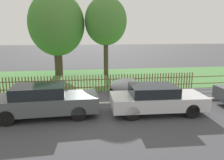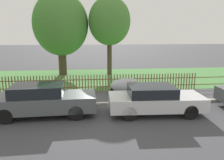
{
  "view_description": "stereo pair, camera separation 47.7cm",
  "coord_description": "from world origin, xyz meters",
  "px_view_note": "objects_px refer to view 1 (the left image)",
  "views": [
    {
      "loc": [
        -0.06,
        -10.43,
        3.57
      ],
      "look_at": [
        1.57,
        0.95,
        1.1
      ],
      "focal_mm": 35.0,
      "sensor_mm": 36.0,
      "label": 1
    },
    {
      "loc": [
        0.42,
        -10.49,
        3.57
      ],
      "look_at": [
        1.57,
        0.95,
        1.1
      ],
      "focal_mm": 35.0,
      "sensor_mm": 36.0,
      "label": 2
    }
  ],
  "objects_px": {
    "tree_mid_park": "(106,21)",
    "tree_behind_motorcycle": "(57,24)",
    "parked_car_navy_estate": "(44,101)",
    "covered_motorcycle": "(126,85)",
    "parked_car_red_compact": "(156,99)"
  },
  "relations": [
    {
      "from": "parked_car_red_compact",
      "to": "covered_motorcycle",
      "type": "distance_m",
      "value": 2.95
    },
    {
      "from": "parked_car_navy_estate",
      "to": "parked_car_red_compact",
      "type": "relative_size",
      "value": 1.07
    },
    {
      "from": "covered_motorcycle",
      "to": "tree_behind_motorcycle",
      "type": "xyz_separation_m",
      "value": [
        -4.42,
        7.21,
        3.66
      ]
    },
    {
      "from": "parked_car_navy_estate",
      "to": "tree_mid_park",
      "type": "relative_size",
      "value": 0.69
    },
    {
      "from": "covered_motorcycle",
      "to": "tree_behind_motorcycle",
      "type": "distance_m",
      "value": 9.22
    },
    {
      "from": "tree_mid_park",
      "to": "covered_motorcycle",
      "type": "bearing_deg",
      "value": -87.05
    },
    {
      "from": "covered_motorcycle",
      "to": "tree_mid_park",
      "type": "distance_m",
      "value": 7.86
    },
    {
      "from": "parked_car_navy_estate",
      "to": "covered_motorcycle",
      "type": "bearing_deg",
      "value": 30.12
    },
    {
      "from": "parked_car_red_compact",
      "to": "tree_behind_motorcycle",
      "type": "xyz_separation_m",
      "value": [
        -5.25,
        10.04,
        3.63
      ]
    },
    {
      "from": "parked_car_red_compact",
      "to": "tree_mid_park",
      "type": "xyz_separation_m",
      "value": [
        -1.18,
        9.64,
        3.87
      ]
    },
    {
      "from": "parked_car_navy_estate",
      "to": "tree_behind_motorcycle",
      "type": "relative_size",
      "value": 0.65
    },
    {
      "from": "parked_car_navy_estate",
      "to": "tree_behind_motorcycle",
      "type": "bearing_deg",
      "value": 89.49
    },
    {
      "from": "tree_mid_park",
      "to": "tree_behind_motorcycle",
      "type": "bearing_deg",
      "value": 174.32
    },
    {
      "from": "parked_car_navy_estate",
      "to": "parked_car_red_compact",
      "type": "xyz_separation_m",
      "value": [
        4.97,
        -0.21,
        -0.05
      ]
    },
    {
      "from": "covered_motorcycle",
      "to": "parked_car_navy_estate",
      "type": "bearing_deg",
      "value": -143.24
    }
  ]
}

